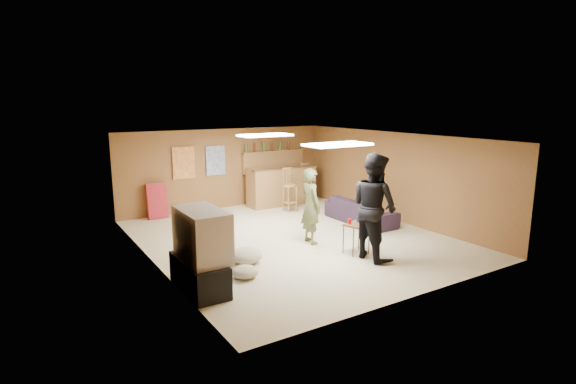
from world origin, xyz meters
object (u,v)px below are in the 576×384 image
bar_counter (282,186)px  person_olive (311,206)px  person_black (374,206)px  sofa (361,211)px  tv_body (202,234)px  tray_table (356,238)px

bar_counter → person_olive: (-1.34, -3.39, 0.25)m
person_olive → person_black: size_ratio=0.79×
person_olive → sofa: size_ratio=0.81×
sofa → person_olive: bearing=109.8°
tv_body → sofa: 5.13m
sofa → person_black: bearing=144.8°
person_black → tray_table: person_black is taller
person_black → sofa: (1.51, 2.08, -0.72)m
sofa → tray_table: tray_table is taller
person_olive → person_black: bearing=-157.1°
tv_body → person_black: bearing=-5.9°
bar_counter → person_black: person_black is taller
tv_body → person_black: size_ratio=0.55×
person_olive → sofa: (1.97, 0.68, -0.51)m
tv_body → sofa: bearing=20.0°
person_olive → tray_table: bearing=-156.0°
tv_body → sofa: (4.79, 1.74, -0.61)m
sofa → tv_body: bearing=110.8°
sofa → tray_table: size_ratio=3.28×
bar_counter → person_black: bearing=-100.3°
tray_table → person_olive: bearing=109.3°
person_olive → bar_counter: bearing=-16.9°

